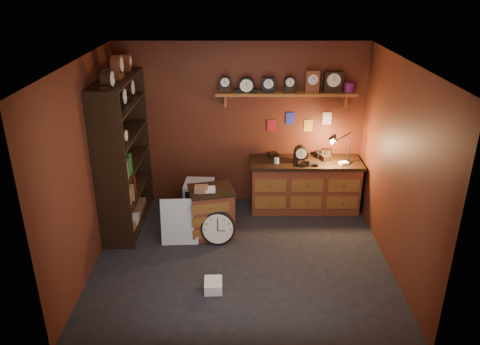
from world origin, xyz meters
name	(u,v)px	position (x,y,z in m)	size (l,w,h in m)	color
floor	(241,257)	(0.00, 0.00, 0.00)	(4.00, 4.00, 0.00)	black
room_shell	(245,138)	(0.04, 0.11, 1.72)	(4.02, 3.62, 2.71)	#5D2816
shelving_unit	(121,148)	(-1.79, 0.98, 1.25)	(0.47, 1.60, 2.58)	black
workbench	(305,182)	(1.05, 1.47, 0.47)	(1.81, 0.66, 1.36)	brown
low_cabinet	(212,210)	(-0.44, 0.64, 0.40)	(0.76, 0.68, 0.83)	brown
big_round_clock	(218,228)	(-0.34, 0.36, 0.25)	(0.50, 0.17, 0.50)	black
white_panel	(181,242)	(-0.90, 0.37, 0.00)	(0.53, 0.02, 0.71)	silver
mini_fridge	(199,196)	(-0.69, 1.39, 0.25)	(0.50, 0.52, 0.50)	silver
floor_box_a	(205,220)	(-0.57, 0.91, 0.08)	(0.27, 0.23, 0.17)	#9B6744
floor_box_b	(213,285)	(-0.35, -0.74, 0.07)	(0.22, 0.27, 0.13)	white
floor_box_c	(187,212)	(-0.88, 1.14, 0.09)	(0.25, 0.21, 0.19)	#9B6744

